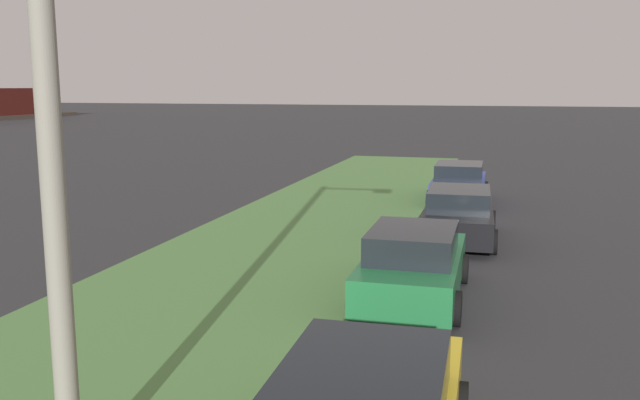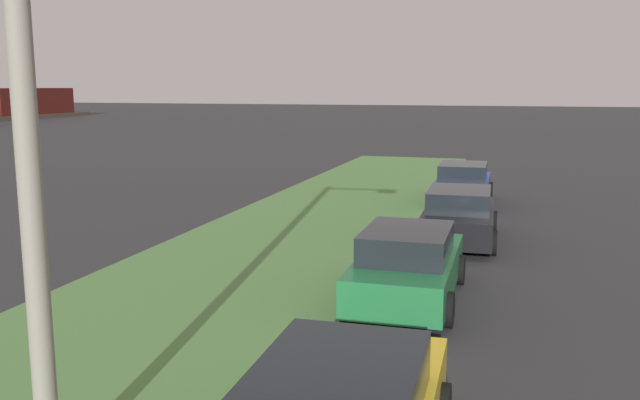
% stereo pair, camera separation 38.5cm
% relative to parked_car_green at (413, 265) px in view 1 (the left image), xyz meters
% --- Properties ---
extents(grass_median, '(60.00, 6.00, 0.12)m').
position_rel_parked_car_green_xyz_m(grass_median, '(-4.09, 3.88, -0.66)').
color(grass_median, '#517F42').
rests_on(grass_median, ground).
extents(parked_car_green, '(4.32, 2.06, 1.47)m').
position_rel_parked_car_green_xyz_m(parked_car_green, '(0.00, 0.00, 0.00)').
color(parked_car_green, '#1E6B38').
rests_on(parked_car_green, ground).
extents(parked_car_black, '(4.36, 2.14, 1.47)m').
position_rel_parked_car_green_xyz_m(parked_car_black, '(5.45, -0.51, 0.00)').
color(parked_car_black, black).
rests_on(parked_car_black, ground).
extents(parked_car_blue, '(4.33, 2.07, 1.47)m').
position_rel_parked_car_green_xyz_m(parked_car_blue, '(11.56, -0.11, 0.00)').
color(parked_car_blue, '#23389E').
rests_on(parked_car_blue, ground).
extents(streetlight, '(0.54, 2.88, 7.50)m').
position_rel_parked_car_green_xyz_m(streetlight, '(-7.28, 2.23, 3.67)').
color(streetlight, gray).
rests_on(streetlight, ground).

